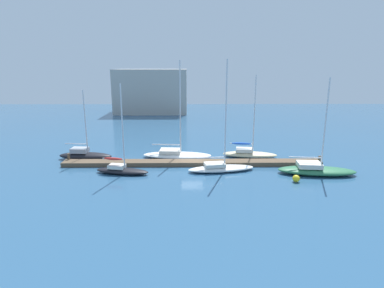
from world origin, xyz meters
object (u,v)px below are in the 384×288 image
sailboat_0 (85,155)px  sailboat_1 (121,169)px  sailboat_5 (316,169)px  sailboat_2 (176,154)px  sailboat_4 (249,153)px  harbor_building_distant (152,91)px  mooring_buoy_yellow (296,178)px  sailboat_3 (220,167)px

sailboat_0 → sailboat_1: (5.56, -5.30, -0.07)m
sailboat_5 → sailboat_2: bearing=163.7°
sailboat_4 → harbor_building_distant: size_ratio=0.59×
mooring_buoy_yellow → harbor_building_distant: harbor_building_distant is taller
sailboat_1 → mooring_buoy_yellow: 17.97m
sailboat_2 → sailboat_4: size_ratio=1.16×
sailboat_0 → sailboat_1: size_ratio=0.89×
sailboat_1 → harbor_building_distant: bearing=102.9°
sailboat_3 → sailboat_5: (9.99, -1.07, 0.02)m
sailboat_0 → sailboat_4: sailboat_4 is taller
sailboat_0 → sailboat_3: sailboat_3 is taller
sailboat_0 → mooring_buoy_yellow: sailboat_0 is taller
harbor_building_distant → sailboat_3: bearing=-74.8°
sailboat_0 → sailboat_2: sailboat_2 is taller
mooring_buoy_yellow → sailboat_4: bearing=109.2°
sailboat_2 → harbor_building_distant: 41.65m
sailboat_0 → sailboat_2: (11.19, 0.66, -0.10)m
harbor_building_distant → sailboat_1: bearing=-87.7°
sailboat_1 → sailboat_5: (20.60, -0.38, -0.00)m
sailboat_2 → harbor_building_distant: size_ratio=0.69×
sailboat_4 → mooring_buoy_yellow: sailboat_4 is taller
sailboat_5 → mooring_buoy_yellow: size_ratio=13.99×
sailboat_2 → sailboat_5: 16.26m
sailboat_4 → sailboat_0: bearing=-170.0°
sailboat_1 → mooring_buoy_yellow: (17.77, -2.68, -0.15)m
sailboat_1 → sailboat_4: bearing=33.0°
sailboat_3 → mooring_buoy_yellow: size_ratio=16.45×
sailboat_0 → sailboat_5: 26.77m
harbor_building_distant → sailboat_5: bearing=-64.4°
sailboat_3 → sailboat_4: size_ratio=1.17×
sailboat_4 → mooring_buoy_yellow: (3.05, -8.76, -0.17)m
sailboat_5 → harbor_building_distant: harbor_building_distant is taller
sailboat_0 → sailboat_3: (16.18, -4.61, -0.09)m
sailboat_2 → sailboat_4: sailboat_2 is taller
sailboat_0 → mooring_buoy_yellow: size_ratio=11.78×
sailboat_1 → sailboat_0: bearing=146.9°
mooring_buoy_yellow → sailboat_3: bearing=154.8°
sailboat_3 → sailboat_4: bearing=43.9°
sailboat_1 → harbor_building_distant: 46.92m
sailboat_2 → sailboat_4: bearing=4.6°
sailboat_4 → harbor_building_distant: harbor_building_distant is taller
sailboat_5 → harbor_building_distant: bearing=122.2°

